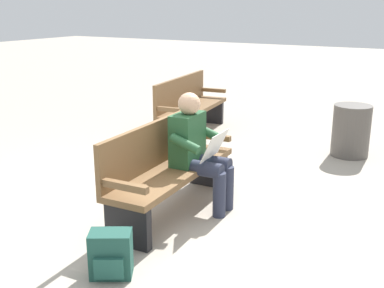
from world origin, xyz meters
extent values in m
plane|color=#A89E8E|center=(0.00, 0.00, 0.00)|extent=(40.00, 40.00, 0.00)
cube|color=brown|center=(0.00, 0.00, 0.42)|extent=(1.82, 0.56, 0.06)
cube|color=brown|center=(0.01, -0.21, 0.68)|extent=(1.80, 0.13, 0.45)
cube|color=brown|center=(-0.85, -0.04, 0.57)|extent=(0.08, 0.48, 0.06)
cube|color=brown|center=(0.85, 0.04, 0.57)|extent=(0.08, 0.48, 0.06)
cube|color=black|center=(-0.80, -0.04, 0.20)|extent=(0.10, 0.44, 0.39)
cube|color=black|center=(0.80, 0.04, 0.20)|extent=(0.10, 0.44, 0.39)
cube|color=#23512D|center=(-0.20, 0.04, 0.71)|extent=(0.41, 0.24, 0.52)
sphere|color=tan|center=(-0.20, 0.06, 1.07)|extent=(0.22, 0.22, 0.22)
cylinder|color=#282D42|center=(-0.31, 0.25, 0.47)|extent=(0.17, 0.43, 0.15)
cylinder|color=#282D42|center=(-0.11, 0.26, 0.47)|extent=(0.17, 0.43, 0.15)
cylinder|color=#282D42|center=(-0.32, 0.44, 0.23)|extent=(0.13, 0.13, 0.45)
cylinder|color=#282D42|center=(-0.12, 0.44, 0.23)|extent=(0.13, 0.13, 0.45)
cylinder|color=#23512D|center=(-0.44, 0.13, 0.74)|extent=(0.10, 0.32, 0.18)
cylinder|color=#23512D|center=(0.04, 0.15, 0.74)|extent=(0.10, 0.32, 0.18)
cube|color=silver|center=(-0.21, 0.34, 0.68)|extent=(0.41, 0.15, 0.27)
cube|color=#1E4C42|center=(1.23, 0.21, 0.18)|extent=(0.33, 0.37, 0.36)
cube|color=#23574C|center=(1.34, 0.27, 0.13)|extent=(0.15, 0.21, 0.16)
cube|color=brown|center=(-2.67, -1.30, 0.42)|extent=(1.84, 0.69, 0.06)
cube|color=brown|center=(-2.64, -1.52, 0.68)|extent=(1.79, 0.26, 0.45)
cube|color=brown|center=(-3.51, -1.40, 0.57)|extent=(0.12, 0.48, 0.06)
cube|color=brown|center=(-1.82, -1.20, 0.57)|extent=(0.12, 0.48, 0.06)
cube|color=black|center=(-3.46, -1.40, 0.20)|extent=(0.13, 0.44, 0.39)
cube|color=black|center=(-1.87, -1.21, 0.20)|extent=(0.13, 0.44, 0.39)
cylinder|color=#514C47|center=(-2.76, 1.11, 0.35)|extent=(0.50, 0.50, 0.70)
camera|label=1|loc=(3.72, 2.34, 2.00)|focal=44.47mm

